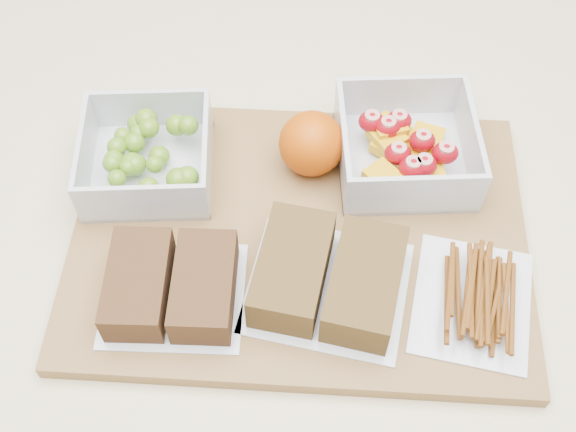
% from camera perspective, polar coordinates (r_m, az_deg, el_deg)
% --- Properties ---
extents(counter, '(1.20, 0.90, 0.90)m').
position_cam_1_polar(counter, '(1.09, 0.88, -14.22)').
color(counter, beige).
rests_on(counter, ground).
extents(cutting_board, '(0.45, 0.34, 0.02)m').
position_cam_1_polar(cutting_board, '(0.68, 0.90, -1.59)').
color(cutting_board, olive).
rests_on(cutting_board, counter).
extents(grape_container, '(0.12, 0.12, 0.05)m').
position_cam_1_polar(grape_container, '(0.71, -11.00, 4.72)').
color(grape_container, silver).
rests_on(grape_container, cutting_board).
extents(fruit_container, '(0.13, 0.13, 0.05)m').
position_cam_1_polar(fruit_container, '(0.71, 9.24, 5.30)').
color(fruit_container, silver).
rests_on(fruit_container, cutting_board).
extents(orange, '(0.06, 0.06, 0.06)m').
position_cam_1_polar(orange, '(0.69, 1.87, 5.75)').
color(orange, '#C34B04').
rests_on(orange, cutting_board).
extents(sandwich_bag_left, '(0.13, 0.12, 0.04)m').
position_cam_1_polar(sandwich_bag_left, '(0.63, -9.19, -5.46)').
color(sandwich_bag_left, silver).
rests_on(sandwich_bag_left, cutting_board).
extents(sandwich_bag_center, '(0.16, 0.15, 0.04)m').
position_cam_1_polar(sandwich_bag_center, '(0.62, 3.20, -4.83)').
color(sandwich_bag_center, silver).
rests_on(sandwich_bag_center, cutting_board).
extents(pretzel_bag, '(0.13, 0.14, 0.03)m').
position_cam_1_polar(pretzel_bag, '(0.64, 14.54, -6.09)').
color(pretzel_bag, silver).
rests_on(pretzel_bag, cutting_board).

